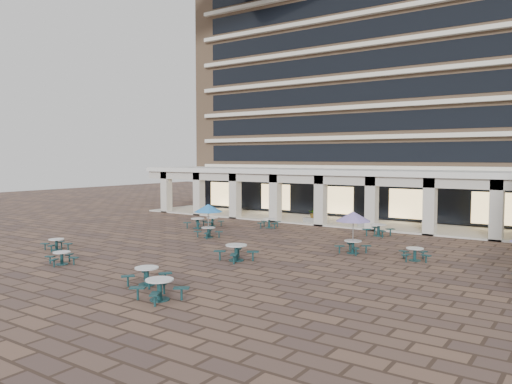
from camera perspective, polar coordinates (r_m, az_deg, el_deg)
ground at (r=28.24m, az=-0.45°, el=-7.01°), size 120.00×120.00×0.00m
apartment_building at (r=51.23m, az=16.54°, el=11.92°), size 40.00×15.50×25.20m
retail_arcade at (r=40.80m, az=11.59°, el=0.55°), size 42.00×6.60×4.40m
picnic_table_0 at (r=31.32m, az=-21.85°, el=-5.48°), size 1.67×1.67×0.66m
picnic_table_1 at (r=19.50m, az=-10.97°, el=-10.67°), size 2.04×2.04×0.81m
picnic_table_2 at (r=21.84m, az=-12.38°, el=-9.18°), size 1.87×1.87×0.75m
picnic_table_4 at (r=33.55m, az=-5.49°, el=-1.99°), size 1.94×1.94×2.24m
picnic_table_5 at (r=27.13m, az=-21.31°, el=-6.92°), size 1.75×1.75×0.64m
picnic_table_6 at (r=28.44m, az=11.05°, el=-2.94°), size 2.03×2.03×2.34m
picnic_table_7 at (r=27.48m, az=17.70°, el=-6.66°), size 1.85×1.85×0.67m
picnic_table_8 at (r=38.16m, az=-6.68°, el=-3.46°), size 1.76×1.76×0.77m
picnic_table_9 at (r=38.18m, az=1.51°, el=-3.47°), size 1.94×1.94×0.72m
picnic_table_10 at (r=26.20m, az=-2.27°, el=-6.76°), size 2.22×2.22×0.84m
picnic_table_12 at (r=39.33m, az=-5.02°, el=-3.31°), size 1.67×1.67×0.67m
picnic_table_13 at (r=35.28m, az=13.83°, el=-4.12°), size 1.94×1.94×0.80m
planter_left at (r=40.62m, az=6.53°, el=-2.92°), size 1.50×0.84×1.28m
planter_right at (r=38.65m, az=12.72°, el=-3.47°), size 1.50×0.60×1.17m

